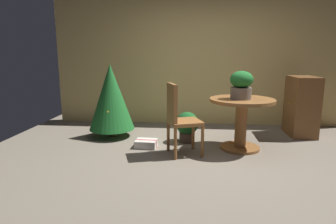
# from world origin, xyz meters

# --- Properties ---
(ground_plane) EXTENTS (6.60, 6.60, 0.00)m
(ground_plane) POSITION_xyz_m (0.00, 0.00, 0.00)
(ground_plane) COLOR #756B5B
(back_wall_panel) EXTENTS (6.00, 0.10, 2.60)m
(back_wall_panel) POSITION_xyz_m (0.00, 2.20, 1.30)
(back_wall_panel) COLOR tan
(back_wall_panel) RESTS_ON ground_plane
(round_dining_table) EXTENTS (0.94, 0.94, 0.76)m
(round_dining_table) POSITION_xyz_m (0.50, 0.59, 0.51)
(round_dining_table) COLOR brown
(round_dining_table) RESTS_ON ground_plane
(flower_vase) EXTENTS (0.33, 0.33, 0.40)m
(flower_vase) POSITION_xyz_m (0.47, 0.56, 0.97)
(flower_vase) COLOR #665B51
(flower_vase) RESTS_ON round_dining_table
(wooden_chair_left_near) EXTENTS (0.55, 0.54, 1.01)m
(wooden_chair_left_near) POSITION_xyz_m (-0.40, 0.26, 0.55)
(wooden_chair_left_near) COLOR brown
(wooden_chair_left_near) RESTS_ON ground_plane
(holiday_tree) EXTENTS (0.76, 0.76, 1.24)m
(holiday_tree) POSITION_xyz_m (-1.59, 1.07, 0.69)
(holiday_tree) COLOR brown
(holiday_tree) RESTS_ON ground_plane
(gift_box_cream) EXTENTS (0.33, 0.27, 0.11)m
(gift_box_cream) POSITION_xyz_m (-0.91, 0.54, 0.06)
(gift_box_cream) COLOR silver
(gift_box_cream) RESTS_ON ground_plane
(wooden_cabinet) EXTENTS (0.44, 0.66, 1.02)m
(wooden_cabinet) POSITION_xyz_m (1.66, 1.46, 0.51)
(wooden_cabinet) COLOR brown
(wooden_cabinet) RESTS_ON ground_plane
(potted_plant) EXTENTS (0.37, 0.37, 0.49)m
(potted_plant) POSITION_xyz_m (-0.30, 0.87, 0.27)
(potted_plant) COLOR #4C382D
(potted_plant) RESTS_ON ground_plane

